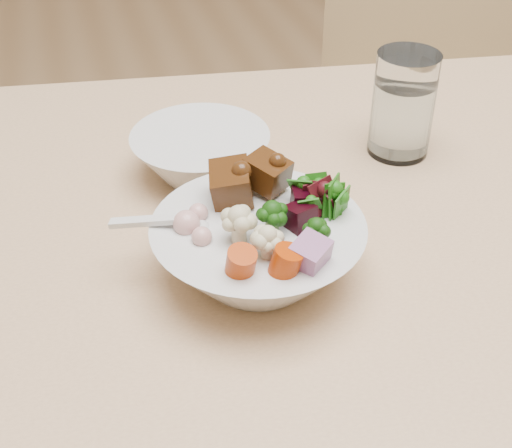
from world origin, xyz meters
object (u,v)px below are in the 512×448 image
object	(u,v)px
chair_far	(432,89)
water_glass	(402,109)
food_bowl	(259,245)
side_bowl	(201,155)

from	to	relation	value
chair_far	water_glass	size ratio (longest dim) A/B	7.65
food_bowl	side_bowl	size ratio (longest dim) A/B	1.26
chair_far	side_bowl	world-z (taller)	chair_far
chair_far	water_glass	xyz separation A→B (m)	(-0.30, -0.46, 0.23)
food_bowl	side_bowl	world-z (taller)	food_bowl
water_glass	side_bowl	size ratio (longest dim) A/B	0.79
food_bowl	water_glass	distance (m)	0.28
water_glass	side_bowl	distance (m)	0.24
chair_far	food_bowl	size ratio (longest dim) A/B	4.81
food_bowl	water_glass	size ratio (longest dim) A/B	1.59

